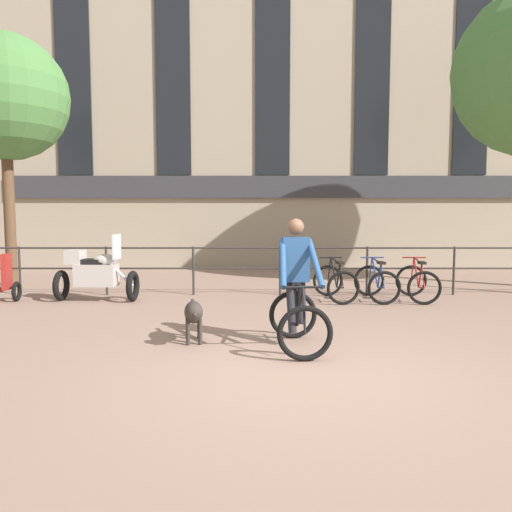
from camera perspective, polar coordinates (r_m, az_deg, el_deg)
name	(u,v)px	position (r m, az deg, el deg)	size (l,w,h in m)	color
ground_plane	(303,371)	(5.79, 5.44, -12.93)	(60.00, 60.00, 0.00)	#8E7060
canal_railing	(281,262)	(10.75, 2.91, -0.73)	(15.05, 0.05, 1.05)	#2D2B28
building_facade	(273,97)	(16.90, 1.99, 17.72)	(18.00, 0.72, 11.06)	gray
cyclist_with_bike	(298,290)	(6.63, 4.84, -3.84)	(0.75, 1.21, 1.70)	black
dog	(195,313)	(6.88, -7.01, -6.52)	(0.34, 1.00, 0.60)	#332D28
parked_motorcycle	(97,273)	(10.51, -17.72, -1.89)	(1.63, 0.72, 1.35)	black
parked_bicycle_near_lamp	(336,283)	(10.25, 9.18, -3.03)	(0.81, 1.19, 0.86)	black
parked_bicycle_mid_left	(378,283)	(10.42, 13.72, -2.99)	(0.72, 1.14, 0.86)	black
parked_bicycle_mid_right	(419,283)	(10.65, 18.10, -2.92)	(0.73, 1.15, 0.86)	black
tree_canalside_left	(6,98)	(13.73, -26.68, 15.81)	(2.97, 2.97, 5.99)	brown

